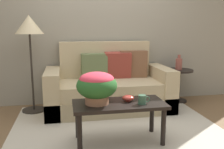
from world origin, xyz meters
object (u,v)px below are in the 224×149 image
Objects in this scene: couch at (109,88)px; potted_plant at (97,85)px; snack_bowl at (128,98)px; coffee_table at (119,109)px; table_vase at (179,64)px; floor_lamp at (29,32)px; coffee_mug at (142,100)px; side_table at (179,80)px.

couch reaches higher than potted_plant.
couch is 1.17m from snack_bowl.
coffee_table is 2.31× the size of potted_plant.
coffee_table is 1.93m from table_vase.
potted_plant is at bearing 177.54° from coffee_table.
potted_plant is (0.83, -1.28, -0.54)m from floor_lamp.
couch reaches higher than snack_bowl.
floor_lamp is 10.74× the size of snack_bowl.
coffee_table is 0.16m from snack_bowl.
table_vase is (1.10, 1.44, 0.16)m from coffee_mug.
potted_plant is 1.72× the size of table_vase.
floor_lamp is at bearing -178.44° from table_vase.
couch is 1.28m from potted_plant.
potted_plant is at bearing -105.96° from couch.
snack_bowl is (-0.13, 0.13, -0.01)m from coffee_mug.
coffee_mug is (0.24, -0.09, 0.12)m from coffee_table.
floor_lamp reaches higher than snack_bowl.
floor_lamp is at bearing 133.73° from snack_bowl.
side_table is 4.27× the size of coffee_mug.
coffee_table is at bearing -134.99° from side_table.
couch is 1.30m from table_vase.
coffee_mug is at bearing -127.62° from side_table.
floor_lamp is 2.48m from table_vase.
table_vase reaches higher than side_table.
snack_bowl is (-1.25, -1.32, 0.11)m from side_table.
floor_lamp is 5.67× the size of table_vase.
floor_lamp is 1.62m from potted_plant.
coffee_table is at bearing -49.96° from floor_lamp.
couch is at bearing -173.10° from table_vase.
side_table reaches higher than snack_bowl.
potted_plant reaches higher than snack_bowl.
couch is 1.31× the size of floor_lamp.
side_table is (1.27, 0.16, 0.05)m from couch.
coffee_mug is at bearing -127.30° from table_vase.
couch is at bearing 85.59° from coffee_table.
side_table reaches higher than coffee_table.
coffee_table is at bearing -94.41° from couch.
table_vase is (1.25, 0.15, 0.34)m from couch.
floor_lamp is at bearing 175.86° from couch.
side_table is at bearing 46.64° from snack_bowl.
side_table is 1.84m from coffee_mug.
coffee_mug is at bearing -46.19° from floor_lamp.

